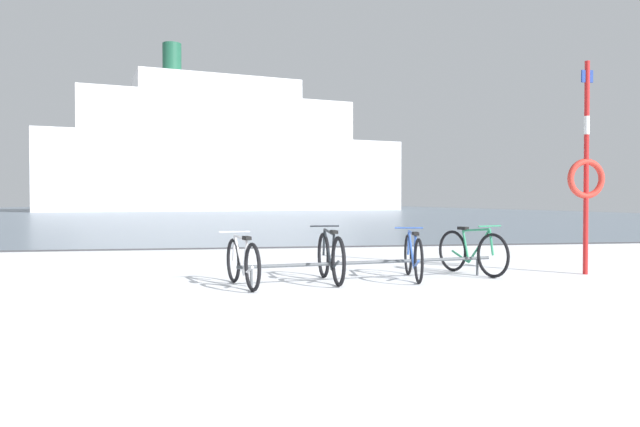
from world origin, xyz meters
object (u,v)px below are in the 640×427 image
bicycle_0 (242,262)px  bicycle_1 (331,257)px  bicycle_2 (413,256)px  ferry_ship (223,156)px  bicycle_3 (472,252)px  rescue_post (586,172)px

bicycle_0 → bicycle_1: size_ratio=0.95×
bicycle_1 → bicycle_2: 1.32m
bicycle_2 → ferry_ship: bearing=91.8°
bicycle_2 → bicycle_3: 1.21m
bicycle_2 → bicycle_3: bicycle_3 is taller
bicycle_3 → ferry_ship: 68.24m
ferry_ship → rescue_post: bearing=-85.6°
bicycle_2 → rescue_post: bearing=1.6°
rescue_post → bicycle_0: bearing=-175.4°
bicycle_1 → bicycle_2: bicycle_1 is taller
bicycle_1 → ferry_ship: 68.64m
bicycle_0 → bicycle_3: bicycle_3 is taller
bicycle_1 → bicycle_0: bearing=-167.6°
bicycle_0 → rescue_post: rescue_post is taller
rescue_post → bicycle_2: bearing=-178.4°
bicycle_2 → ferry_ship: size_ratio=0.04×
bicycle_0 → bicycle_2: bicycle_2 is taller
bicycle_3 → rescue_post: (1.85, -0.31, 1.32)m
bicycle_3 → rescue_post: size_ratio=0.46×
bicycle_2 → rescue_post: size_ratio=0.48×
bicycle_0 → bicycle_2: (2.64, 0.38, 0.01)m
bicycle_1 → bicycle_3: size_ratio=1.04×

